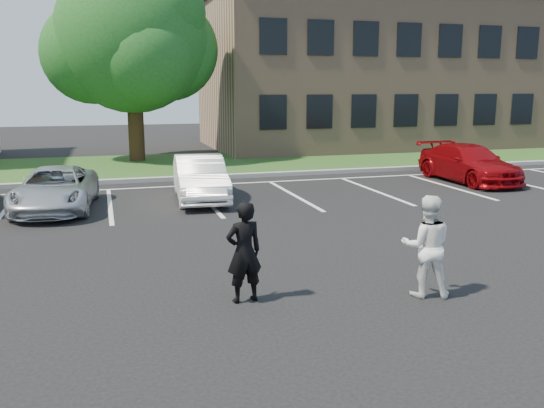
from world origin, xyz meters
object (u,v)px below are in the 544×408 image
object	(u,v)px
car_silver_minivan	(55,189)
car_red_compact	(469,163)
car_white_sedan	(200,178)
tree	(134,40)
man_black_suit	(244,252)
office_building	(399,73)
man_white_shirt	(426,246)

from	to	relation	value
car_silver_minivan	car_red_compact	world-z (taller)	car_red_compact
car_white_sedan	car_silver_minivan	bearing A→B (deg)	-171.61
tree	man_black_suit	distance (m)	18.87
man_black_suit	car_red_compact	xyz separation A→B (m)	(10.56, 9.20, -0.15)
car_silver_minivan	car_white_sedan	bearing A→B (deg)	9.74
car_white_sedan	car_red_compact	bearing A→B (deg)	8.03
car_silver_minivan	car_white_sedan	size ratio (longest dim) A/B	1.06
tree	car_silver_minivan	world-z (taller)	tree
tree	man_black_suit	xyz separation A→B (m)	(0.43, -18.31, -4.54)
office_building	man_black_suit	xyz separation A→B (m)	(-14.89, -22.43, -3.34)
tree	man_black_suit	bearing A→B (deg)	-88.66
office_building	car_white_sedan	xyz separation A→B (m)	(-14.15, -13.93, -3.49)
man_white_shirt	car_red_compact	bearing A→B (deg)	-106.89
office_building	car_red_compact	world-z (taller)	office_building
man_white_shirt	car_silver_minivan	bearing A→B (deg)	-33.46
car_white_sedan	man_black_suit	bearing A→B (deg)	-90.91
office_building	man_white_shirt	size ratio (longest dim) A/B	13.41
tree	car_silver_minivan	xyz separation A→B (m)	(-2.91, -10.12, -4.76)
man_black_suit	car_white_sedan	distance (m)	8.54
office_building	car_white_sedan	size ratio (longest dim) A/B	5.54
car_silver_minivan	car_red_compact	distance (m)	13.93
man_black_suit	tree	bearing A→B (deg)	-97.84
man_white_shirt	man_black_suit	bearing A→B (deg)	9.83
car_silver_minivan	car_white_sedan	world-z (taller)	car_white_sedan
office_building	man_black_suit	distance (m)	27.13
car_red_compact	man_white_shirt	bearing A→B (deg)	-129.15
office_building	car_red_compact	bearing A→B (deg)	-108.11
man_black_suit	car_silver_minivan	size ratio (longest dim) A/B	0.38
car_white_sedan	car_red_compact	world-z (taller)	car_white_sedan
car_white_sedan	car_red_compact	distance (m)	9.85
office_building	car_white_sedan	bearing A→B (deg)	-135.47
car_silver_minivan	office_building	bearing A→B (deg)	43.36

